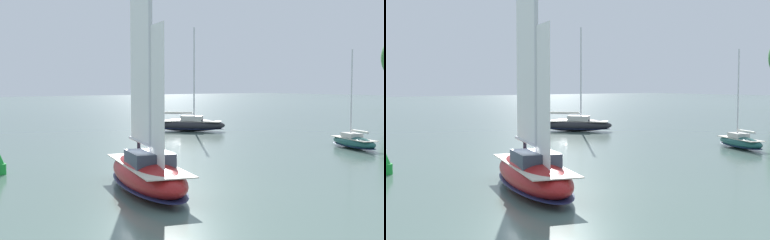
% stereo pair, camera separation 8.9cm
% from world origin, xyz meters
% --- Properties ---
extents(ground_plane, '(400.00, 400.00, 0.00)m').
position_xyz_m(ground_plane, '(0.00, 0.00, 0.00)').
color(ground_plane, slate).
extents(sailboat_main, '(11.16, 5.84, 14.76)m').
position_xyz_m(sailboat_main, '(0.02, -0.00, 1.15)').
color(sailboat_main, maroon).
rests_on(sailboat_main, ground).
extents(sailboat_moored_near_marina, '(6.63, 3.97, 8.83)m').
position_xyz_m(sailboat_moored_near_marina, '(-5.45, 24.68, 0.60)').
color(sailboat_moored_near_marina, '#194C47').
rests_on(sailboat_moored_near_marina, ground).
extents(sailboat_moored_outer_mooring, '(8.20, 8.14, 12.41)m').
position_xyz_m(sailboat_moored_outer_mooring, '(-27.70, 22.37, 0.84)').
color(sailboat_moored_outer_mooring, '#232328').
rests_on(sailboat_moored_outer_mooring, ground).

